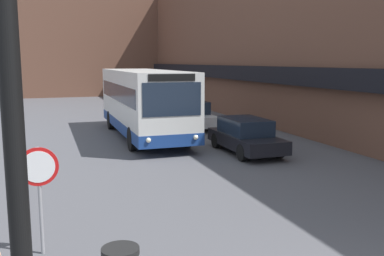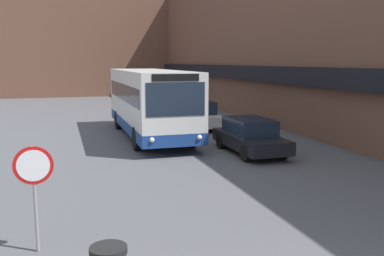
{
  "view_description": "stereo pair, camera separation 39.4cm",
  "coord_description": "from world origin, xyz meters",
  "px_view_note": "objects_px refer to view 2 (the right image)",
  "views": [
    {
      "loc": [
        -4.58,
        -3.89,
        3.77
      ],
      "look_at": [
        -0.66,
        7.55,
        1.88
      ],
      "focal_mm": 40.0,
      "sensor_mm": 36.0,
      "label": 1
    },
    {
      "loc": [
        -4.2,
        -4.02,
        3.77
      ],
      "look_at": [
        -0.66,
        7.55,
        1.88
      ],
      "focal_mm": 40.0,
      "sensor_mm": 36.0,
      "label": 2
    }
  ],
  "objects_px": {
    "parked_car_front": "(250,136)",
    "street_lamp": "(17,71)",
    "city_bus": "(150,101)",
    "stop_sign": "(34,176)",
    "parked_car_middle": "(197,115)"
  },
  "relations": [
    {
      "from": "parked_car_front",
      "to": "stop_sign",
      "type": "relative_size",
      "value": 1.99
    },
    {
      "from": "parked_car_middle",
      "to": "street_lamp",
      "type": "bearing_deg",
      "value": -111.46
    },
    {
      "from": "street_lamp",
      "to": "city_bus",
      "type": "bearing_deg",
      "value": 75.45
    },
    {
      "from": "parked_car_middle",
      "to": "parked_car_front",
      "type": "bearing_deg",
      "value": -90.0
    },
    {
      "from": "stop_sign",
      "to": "street_lamp",
      "type": "height_order",
      "value": "street_lamp"
    },
    {
      "from": "stop_sign",
      "to": "street_lamp",
      "type": "distance_m",
      "value": 5.58
    },
    {
      "from": "city_bus",
      "to": "stop_sign",
      "type": "height_order",
      "value": "city_bus"
    },
    {
      "from": "city_bus",
      "to": "street_lamp",
      "type": "relative_size",
      "value": 1.73
    },
    {
      "from": "parked_car_front",
      "to": "parked_car_middle",
      "type": "height_order",
      "value": "parked_car_middle"
    },
    {
      "from": "city_bus",
      "to": "parked_car_middle",
      "type": "height_order",
      "value": "city_bus"
    },
    {
      "from": "parked_car_front",
      "to": "street_lamp",
      "type": "distance_m",
      "value": 14.96
    },
    {
      "from": "city_bus",
      "to": "stop_sign",
      "type": "xyz_separation_m",
      "value": [
        -4.8,
        -12.33,
        -0.24
      ]
    },
    {
      "from": "parked_car_middle",
      "to": "street_lamp",
      "type": "distance_m",
      "value": 21.29
    },
    {
      "from": "parked_car_middle",
      "to": "stop_sign",
      "type": "xyz_separation_m",
      "value": [
        -7.98,
        -14.48,
        0.8
      ]
    },
    {
      "from": "stop_sign",
      "to": "parked_car_middle",
      "type": "bearing_deg",
      "value": 61.13
    }
  ]
}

